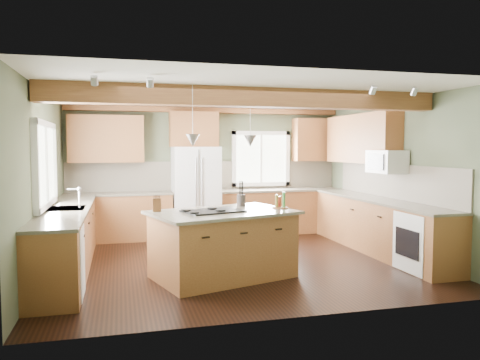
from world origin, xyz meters
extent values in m
plane|color=black|center=(0.00, 0.00, 0.00)|extent=(5.60, 5.60, 0.00)
plane|color=silver|center=(0.00, 0.00, 2.60)|extent=(5.60, 5.60, 0.00)
plane|color=#444E38|center=(0.00, 2.50, 1.30)|extent=(5.60, 0.00, 5.60)
plane|color=#444E38|center=(-2.80, 0.00, 1.30)|extent=(0.00, 5.00, 5.00)
plane|color=#444E38|center=(2.80, 0.00, 1.30)|extent=(0.00, 5.00, 5.00)
cube|color=brown|center=(0.00, -0.80, 2.47)|extent=(5.55, 0.26, 0.26)
cube|color=brown|center=(0.00, 2.40, 2.54)|extent=(5.55, 0.20, 0.10)
cube|color=brown|center=(0.00, 2.48, 1.21)|extent=(5.58, 0.03, 0.58)
cube|color=brown|center=(2.78, 0.05, 1.21)|extent=(0.03, 3.70, 0.58)
cube|color=brown|center=(-1.79, 2.20, 0.44)|extent=(2.02, 0.60, 0.88)
cube|color=#494235|center=(-1.79, 2.20, 0.90)|extent=(2.06, 0.64, 0.04)
cube|color=brown|center=(1.49, 2.20, 0.44)|extent=(2.62, 0.60, 0.88)
cube|color=#494235|center=(1.49, 2.20, 0.90)|extent=(2.66, 0.64, 0.04)
cube|color=brown|center=(-2.50, 0.05, 0.44)|extent=(0.60, 3.70, 0.88)
cube|color=#494235|center=(-2.50, 0.05, 0.90)|extent=(0.64, 3.74, 0.04)
cube|color=brown|center=(2.50, 0.05, 0.44)|extent=(0.60, 3.70, 0.88)
cube|color=#494235|center=(2.50, 0.05, 0.90)|extent=(0.64, 3.74, 0.04)
cube|color=brown|center=(-1.99, 2.33, 1.95)|extent=(1.40, 0.35, 0.90)
cube|color=brown|center=(-0.30, 2.33, 2.15)|extent=(0.96, 0.35, 0.70)
cube|color=brown|center=(2.62, 0.90, 1.95)|extent=(0.35, 2.20, 0.90)
cube|color=brown|center=(2.30, 2.33, 1.95)|extent=(0.90, 0.35, 0.90)
cube|color=white|center=(-2.78, 0.05, 1.55)|extent=(0.04, 1.60, 1.05)
cube|color=white|center=(1.15, 2.48, 1.55)|extent=(1.10, 0.04, 1.00)
cube|color=#262628|center=(-2.50, 0.05, 0.91)|extent=(0.50, 0.65, 0.03)
cylinder|color=#B2B2B7|center=(-2.32, 0.05, 1.05)|extent=(0.02, 0.02, 0.28)
cube|color=white|center=(-2.49, -1.25, 0.43)|extent=(0.60, 0.60, 0.84)
cube|color=white|center=(2.49, -1.25, 0.43)|extent=(0.60, 0.72, 0.84)
cube|color=white|center=(2.58, -0.05, 1.55)|extent=(0.40, 0.70, 0.38)
cone|color=#B2B2B7|center=(-0.82, -0.93, 1.88)|extent=(0.18, 0.18, 0.16)
cone|color=#B2B2B7|center=(0.03, -0.67, 1.88)|extent=(0.18, 0.18, 0.16)
cube|color=white|center=(-0.30, 2.12, 0.90)|extent=(0.90, 0.74, 1.80)
cube|color=brown|center=(-0.39, -0.80, 0.44)|extent=(2.02, 1.56, 0.88)
cube|color=#494235|center=(-0.39, -0.80, 0.90)|extent=(2.17, 1.71, 0.04)
cube|color=black|center=(-0.53, -0.84, 0.93)|extent=(0.89, 0.72, 0.02)
cube|color=brown|center=(-1.27, -0.63, 1.01)|extent=(0.11, 0.09, 0.18)
cylinder|color=#3A352E|center=(-0.02, -0.37, 1.01)|extent=(0.13, 0.13, 0.17)
camera|label=1|loc=(-1.74, -7.01, 1.79)|focal=35.00mm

